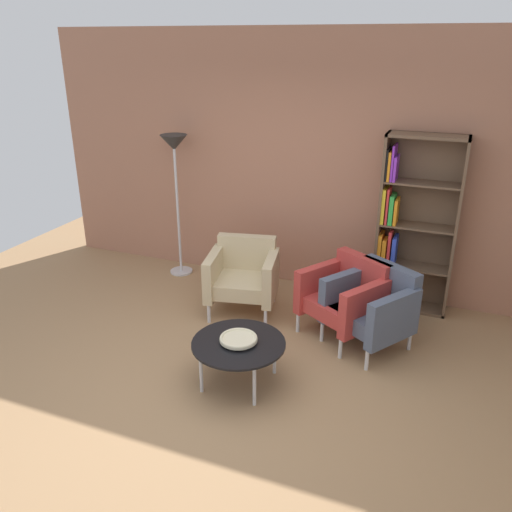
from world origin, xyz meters
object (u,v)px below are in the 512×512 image
Objects in this scene: bookshelf_tall at (408,228)px; armchair_near_window at (243,275)px; coffee_table_low at (239,345)px; armchair_by_bookshelf at (346,296)px; armchair_corner_red at (373,305)px; floor_lamp_torchiere at (175,160)px; decorative_bowl at (239,339)px.

bookshelf_tall is 2.28× the size of armchair_near_window.
armchair_by_bookshelf is (0.66, 1.15, 0.04)m from coffee_table_low.
armchair_by_bookshelf is at bearing -166.05° from armchair_corner_red.
coffee_table_low is 1.33m from armchair_by_bookshelf.
armchair_by_bookshelf is at bearing -17.47° from floor_lamp_torchiere.
bookshelf_tall is at bearing 2.74° from floor_lamp_torchiere.
armchair_by_bookshelf is 0.54× the size of floor_lamp_torchiere.
floor_lamp_torchiere is (-2.72, -0.13, 0.53)m from bookshelf_tall.
armchair_corner_red is (1.42, -0.20, 0.00)m from armchair_near_window.
armchair_by_bookshelf is 0.30m from armchair_corner_red.
armchair_by_bookshelf is at bearing 60.31° from decorative_bowl.
bookshelf_tall is 1.08m from armchair_by_bookshelf.
floor_lamp_torchiere reaches higher than armchair_near_window.
floor_lamp_torchiere is at bearing 130.88° from decorative_bowl.
armchair_by_bookshelf is (0.66, 1.15, -0.02)m from decorative_bowl.
decorative_bowl is 0.34× the size of armchair_corner_red.
armchair_by_bookshelf and armchair_corner_red have the same top height.
coffee_table_low is 0.06m from decorative_bowl.
floor_lamp_torchiere is at bearing 130.88° from coffee_table_low.
bookshelf_tall is 1.09× the size of floor_lamp_torchiere.
armchair_by_bookshelf is 1.15m from armchair_near_window.
coffee_table_low is 0.96× the size of armchair_near_window.
armchair_near_window is 1.65m from floor_lamp_torchiere.
coffee_table_low is at bearing -98.52° from armchair_corner_red.
armchair_corner_red is at bearing -100.09° from bookshelf_tall.
bookshelf_tall is 5.94× the size of decorative_bowl.
armchair_corner_red is (0.94, 1.06, 0.04)m from coffee_table_low.
coffee_table_low is (-1.10, -2.00, -0.54)m from bookshelf_tall.
decorative_bowl is at bearing -49.12° from floor_lamp_torchiere.
armchair_near_window is 0.48× the size of floor_lamp_torchiere.
armchair_by_bookshelf is 1.00× the size of armchair_corner_red.
bookshelf_tall reaches higher than coffee_table_low.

